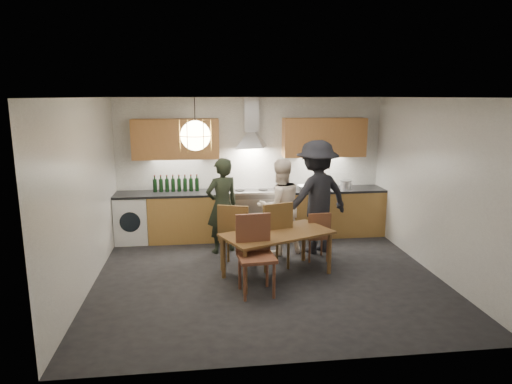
{
  "coord_description": "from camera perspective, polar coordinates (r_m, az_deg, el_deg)",
  "views": [
    {
      "loc": [
        -0.94,
        -6.28,
        2.62
      ],
      "look_at": [
        -0.12,
        0.4,
        1.2
      ],
      "focal_mm": 32.0,
      "sensor_mm": 36.0,
      "label": 1
    }
  ],
  "objects": [
    {
      "name": "counter_run",
      "position": [
        8.57,
        -0.31,
        -2.76
      ],
      "size": [
        5.0,
        0.62,
        0.9
      ],
      "color": "tan",
      "rests_on": "ground"
    },
    {
      "name": "person_right",
      "position": [
        7.75,
        7.56,
        -0.61
      ],
      "size": [
        1.41,
        1.11,
        1.91
      ],
      "primitive_type": "imported",
      "rotation": [
        0.0,
        0.0,
        3.52
      ],
      "color": "black",
      "rests_on": "ground"
    },
    {
      "name": "stock_pot",
      "position": [
        8.78,
        11.17,
        0.89
      ],
      "size": [
        0.24,
        0.24,
        0.15
      ],
      "primitive_type": "cylinder",
      "rotation": [
        0.0,
        0.0,
        -0.13
      ],
      "color": "silver",
      "rests_on": "counter_run"
    },
    {
      "name": "dining_table",
      "position": [
        6.71,
        2.68,
        -5.72
      ],
      "size": [
        1.77,
        1.35,
        0.67
      ],
      "rotation": [
        0.0,
        0.0,
        0.41
      ],
      "color": "brown",
      "rests_on": "ground"
    },
    {
      "name": "person_left",
      "position": [
        7.7,
        -4.25,
        -1.72
      ],
      "size": [
        0.7,
        0.6,
        1.62
      ],
      "primitive_type": "imported",
      "rotation": [
        0.0,
        0.0,
        3.57
      ],
      "color": "black",
      "rests_on": "ground"
    },
    {
      "name": "chair_back_left",
      "position": [
        6.96,
        -2.64,
        -5.03
      ],
      "size": [
        0.59,
        0.59,
        1.04
      ],
      "rotation": [
        0.0,
        0.0,
        2.81
      ],
      "color": "brown",
      "rests_on": "ground"
    },
    {
      "name": "person_mid",
      "position": [
        7.64,
        2.99,
        -1.86
      ],
      "size": [
        0.9,
        0.77,
        1.61
      ],
      "primitive_type": "imported",
      "rotation": [
        0.0,
        0.0,
        3.38
      ],
      "color": "white",
      "rests_on": "ground"
    },
    {
      "name": "range_stove",
      "position": [
        8.56,
        -0.46,
        -2.83
      ],
      "size": [
        0.9,
        0.6,
        0.92
      ],
      "color": "silver",
      "rests_on": "ground"
    },
    {
      "name": "ground",
      "position": [
        6.87,
        1.43,
        -10.51
      ],
      "size": [
        5.0,
        5.0,
        0.0
      ],
      "primitive_type": "plane",
      "color": "black",
      "rests_on": "ground"
    },
    {
      "name": "chair_back_right",
      "position": [
        7.41,
        7.71,
        -5.09
      ],
      "size": [
        0.39,
        0.39,
        0.81
      ],
      "rotation": [
        0.0,
        0.0,
        3.2
      ],
      "color": "brown",
      "rests_on": "ground"
    },
    {
      "name": "mixing_bowl",
      "position": [
        8.63,
        6.19,
        0.59
      ],
      "size": [
        0.34,
        0.34,
        0.07
      ],
      "primitive_type": "imported",
      "rotation": [
        0.0,
        0.0,
        0.13
      ],
      "color": "silver",
      "rests_on": "counter_run"
    },
    {
      "name": "room_shell",
      "position": [
        6.42,
        1.51,
        3.73
      ],
      "size": [
        5.02,
        4.52,
        2.61
      ],
      "color": "white",
      "rests_on": "ground"
    },
    {
      "name": "chair_front",
      "position": [
        6.19,
        -0.14,
        -7.07
      ],
      "size": [
        0.52,
        0.52,
        1.06
      ],
      "rotation": [
        0.0,
        0.0,
        0.09
      ],
      "color": "brown",
      "rests_on": "ground"
    },
    {
      "name": "chair_back_mid",
      "position": [
        6.97,
        2.31,
        -4.87
      ],
      "size": [
        0.6,
        0.6,
        1.06
      ],
      "rotation": [
        0.0,
        0.0,
        3.43
      ],
      "color": "brown",
      "rests_on": "ground"
    },
    {
      "name": "pendant_lamp",
      "position": [
        6.2,
        -7.58,
        7.0
      ],
      "size": [
        0.43,
        0.43,
        0.7
      ],
      "color": "black",
      "rests_on": "ground"
    },
    {
      "name": "wine_bottles",
      "position": [
        8.49,
        -9.97,
        1.09
      ],
      "size": [
        0.84,
        0.07,
        0.31
      ],
      "color": "black",
      "rests_on": "counter_run"
    },
    {
      "name": "wall_fixtures",
      "position": [
        8.43,
        -0.57,
        6.82
      ],
      "size": [
        4.3,
        0.54,
        1.1
      ],
      "color": "#C5874B",
      "rests_on": "ground"
    }
  ]
}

